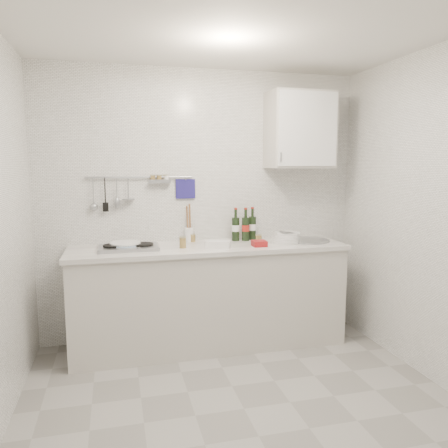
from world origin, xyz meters
name	(u,v)px	position (x,y,z in m)	size (l,w,h in m)	color
floor	(244,409)	(0.00, 0.00, 0.00)	(3.00, 3.00, 0.00)	slate
ceiling	(247,18)	(0.00, 0.00, 2.50)	(3.00, 3.00, 0.00)	silver
back_wall	(202,205)	(0.00, 1.40, 1.25)	(3.00, 0.02, 2.50)	silver
wall_right	(445,218)	(1.50, 0.00, 1.25)	(0.02, 2.80, 2.50)	silver
counter	(210,298)	(0.01, 1.10, 0.43)	(2.44, 0.64, 0.96)	#B9B4AB
wall_rail	(138,188)	(-0.60, 1.37, 1.43)	(0.98, 0.09, 0.34)	#93969B
wall_cabinet	(300,130)	(0.90, 1.22, 1.95)	(0.60, 0.38, 0.70)	#B9B4AB
plate_stack_hob	(124,246)	(-0.74, 1.13, 0.95)	(0.29, 0.28, 0.06)	#4E80B2
plate_stack_sink	(286,238)	(0.73, 1.09, 0.96)	(0.29, 0.28, 0.10)	white
wine_bottles	(245,224)	(0.38, 1.28, 1.07)	(0.25, 0.12, 0.31)	black
butter_dish	(218,244)	(0.05, 0.97, 0.95)	(0.21, 0.10, 0.06)	white
strawberry_punnet	(259,243)	(0.42, 0.96, 0.95)	(0.12, 0.12, 0.05)	maroon
utensil_crock	(189,233)	(-0.14, 1.35, 1.00)	(0.09, 0.09, 0.35)	white
jar_a	(192,238)	(-0.11, 1.33, 0.96)	(0.06, 0.06, 0.07)	olive
jar_b	(247,235)	(0.43, 1.35, 0.96)	(0.06, 0.06, 0.07)	olive
jar_c	(259,238)	(0.49, 1.17, 0.96)	(0.06, 0.06, 0.07)	olive
jar_d	(183,242)	(-0.24, 1.05, 0.97)	(0.06, 0.06, 0.10)	olive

